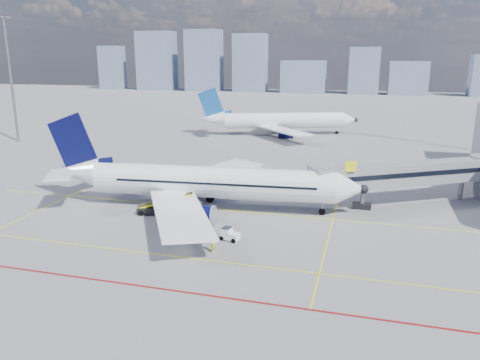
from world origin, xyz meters
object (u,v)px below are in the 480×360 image
object	(u,v)px
main_aircraft	(199,182)
second_aircraft	(277,121)
ramp_worker	(213,243)
baggage_tug	(229,234)
cargo_dolly	(188,222)
belt_loader	(159,208)

from	to	relation	value
main_aircraft	second_aircraft	distance (m)	55.45
ramp_worker	main_aircraft	bearing A→B (deg)	23.62
main_aircraft	second_aircraft	bearing A→B (deg)	86.00
ramp_worker	second_aircraft	bearing A→B (deg)	3.95
main_aircraft	ramp_worker	bearing A→B (deg)	-69.67
second_aircraft	baggage_tug	size ratio (longest dim) A/B	17.44
cargo_dolly	ramp_worker	size ratio (longest dim) A/B	2.08
baggage_tug	cargo_dolly	xyz separation A→B (m)	(-4.80, 1.06, 0.44)
second_aircraft	belt_loader	distance (m)	58.94
baggage_tug	cargo_dolly	world-z (taller)	cargo_dolly
baggage_tug	ramp_worker	world-z (taller)	ramp_worker
cargo_dolly	ramp_worker	xyz separation A→B (m)	(4.23, -4.28, -0.18)
main_aircraft	belt_loader	distance (m)	5.68
main_aircraft	belt_loader	size ratio (longest dim) A/B	5.84
main_aircraft	ramp_worker	size ratio (longest dim) A/B	21.88
second_aircraft	ramp_worker	bearing A→B (deg)	-102.80
baggage_tug	belt_loader	xyz separation A→B (m)	(-10.15, 5.43, 0.06)
cargo_dolly	ramp_worker	distance (m)	6.02
belt_loader	ramp_worker	world-z (taller)	belt_loader
belt_loader	ramp_worker	bearing A→B (deg)	-54.37
cargo_dolly	second_aircraft	bearing A→B (deg)	98.10
main_aircraft	second_aircraft	xyz separation A→B (m)	(-1.36, 55.44, 0.00)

